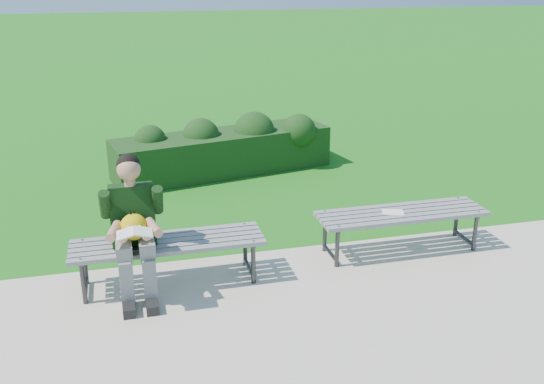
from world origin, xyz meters
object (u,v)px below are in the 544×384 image
(paper_sheet, at_px, (393,212))
(bench_right, at_px, (401,216))
(bench_left, at_px, (168,246))
(hedge, at_px, (226,148))
(seated_boy, at_px, (133,224))

(paper_sheet, bearing_deg, bench_right, 0.00)
(bench_left, bearing_deg, hedge, 70.75)
(seated_boy, height_order, paper_sheet, seated_boy)
(seated_boy, distance_m, paper_sheet, 2.67)
(bench_left, relative_size, paper_sheet, 6.88)
(bench_right, bearing_deg, hedge, 112.32)
(seated_boy, bearing_deg, paper_sheet, 4.72)
(seated_boy, bearing_deg, bench_left, 17.55)
(bench_left, bearing_deg, seated_boy, -162.45)
(bench_right, relative_size, paper_sheet, 6.88)
(hedge, bearing_deg, bench_right, -67.68)
(bench_left, distance_m, seated_boy, 0.43)
(seated_boy, bearing_deg, hedge, 66.84)
(hedge, bearing_deg, seated_boy, -113.16)
(bench_right, relative_size, seated_boy, 1.37)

